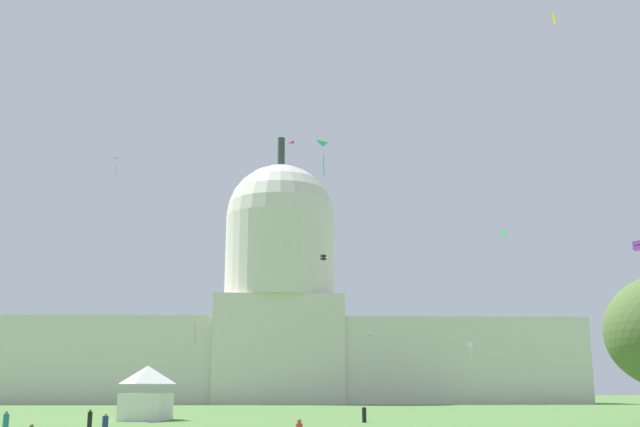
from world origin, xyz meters
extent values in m
cube|color=beige|center=(-38.80, 152.90, 9.81)|extent=(71.61, 21.31, 19.61)
cube|color=beige|center=(32.81, 152.90, 9.81)|extent=(71.61, 21.31, 19.61)
cube|color=beige|center=(-2.99, 152.90, 12.34)|extent=(29.87, 23.44, 24.68)
cylinder|color=beige|center=(-2.99, 152.90, 34.66)|extent=(26.73, 26.73, 19.95)
sphere|color=beige|center=(-2.99, 152.90, 44.63)|extent=(26.76, 26.76, 26.76)
cylinder|color=#2D3833|center=(-2.99, 152.90, 61.76)|extent=(1.80, 1.80, 7.50)
cube|color=white|center=(-16.94, 54.98, 1.45)|extent=(5.05, 7.30, 2.91)
pyramid|color=white|center=(-16.94, 54.98, 4.89)|extent=(5.30, 7.67, 1.98)
sphere|color=brown|center=(-0.97, 13.68, 1.53)|extent=(0.28, 0.28, 0.26)
cylinder|color=black|center=(6.43, 48.31, 0.74)|extent=(0.55, 0.55, 1.49)
sphere|color=tan|center=(6.43, 48.31, 1.59)|extent=(0.26, 0.26, 0.21)
cylinder|color=#1E757A|center=(-23.42, 30.03, 0.74)|extent=(0.51, 0.51, 1.48)
sphere|color=brown|center=(-23.42, 30.03, 1.58)|extent=(0.23, 0.23, 0.21)
cylinder|color=navy|center=(-14.76, 25.45, 0.73)|extent=(0.61, 0.61, 1.45)
sphere|color=beige|center=(-14.76, 25.45, 1.58)|extent=(0.35, 0.35, 0.25)
cylinder|color=black|center=(-18.20, 35.07, 0.74)|extent=(0.53, 0.53, 1.48)
sphere|color=brown|center=(-18.20, 35.07, 1.59)|extent=(0.31, 0.31, 0.23)
sphere|color=brown|center=(-14.18, 6.76, 1.60)|extent=(0.25, 0.25, 0.20)
pyramid|color=#D1339E|center=(-0.24, 109.59, 49.52)|extent=(1.61, 1.90, 0.29)
pyramid|color=gold|center=(-17.29, 100.78, 15.14)|extent=(1.62, 1.38, 0.27)
cylinder|color=purple|center=(-17.12, 101.09, 12.65)|extent=(0.23, 0.30, 3.43)
pyramid|color=pink|center=(-30.36, 94.50, 41.56)|extent=(1.53, 1.59, 0.26)
cylinder|color=pink|center=(-30.72, 94.25, 39.55)|extent=(0.23, 0.20, 2.44)
cube|color=yellow|center=(33.36, 58.62, 51.13)|extent=(0.49, 0.90, 1.50)
pyramid|color=#33BCDB|center=(12.24, 98.20, 12.04)|extent=(1.30, 1.53, 0.40)
cylinder|color=#33BCDB|center=(12.76, 98.37, 9.51)|extent=(0.19, 0.23, 3.48)
pyramid|color=orange|center=(39.48, 132.10, 55.85)|extent=(1.43, 0.74, 0.29)
cylinder|color=yellow|center=(39.51, 132.45, 53.99)|extent=(0.24, 0.24, 2.45)
cube|color=purple|center=(39.07, 52.81, 19.27)|extent=(1.50, 1.50, 0.55)
cube|color=purple|center=(39.07, 52.81, 19.82)|extent=(1.50, 1.50, 0.55)
cylinder|color=purple|center=(39.15, 52.81, 18.06)|extent=(0.34, 0.09, 1.95)
cube|color=black|center=(6.12, 123.36, 29.57)|extent=(1.23, 1.22, 0.47)
cube|color=black|center=(6.12, 123.36, 30.17)|extent=(1.23, 1.22, 0.47)
cube|color=white|center=(37.03, 127.59, 12.40)|extent=(1.18, 0.31, 0.97)
cylinder|color=white|center=(37.14, 127.59, 10.54)|extent=(0.45, 0.48, 2.83)
pyramid|color=teal|center=(1.75, 30.43, 23.79)|extent=(1.24, 1.64, 0.14)
cylinder|color=teal|center=(1.36, 30.57, 22.13)|extent=(0.11, 0.17, 1.85)
cube|color=green|center=(35.42, 93.39, 29.23)|extent=(0.45, 1.06, 1.37)
cylinder|color=#8CD133|center=(35.22, 93.39, 27.44)|extent=(0.12, 0.35, 2.35)
camera|label=1|loc=(-1.94, -32.60, 3.35)|focal=43.02mm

